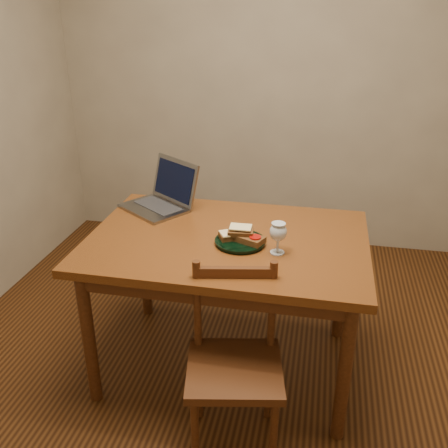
% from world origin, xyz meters
% --- Properties ---
extents(floor, '(3.20, 3.20, 0.02)m').
position_xyz_m(floor, '(0.00, 0.00, -0.01)').
color(floor, black).
rests_on(floor, ground).
extents(back_wall, '(3.20, 0.02, 2.60)m').
position_xyz_m(back_wall, '(0.00, 1.61, 1.30)').
color(back_wall, gray).
rests_on(back_wall, floor).
extents(front_wall, '(3.20, 0.02, 2.60)m').
position_xyz_m(front_wall, '(0.00, -1.61, 1.30)').
color(front_wall, gray).
rests_on(front_wall, floor).
extents(table, '(1.30, 0.90, 0.74)m').
position_xyz_m(table, '(-0.04, 0.02, 0.65)').
color(table, '#4D250C').
rests_on(table, floor).
extents(chair, '(0.44, 0.43, 0.41)m').
position_xyz_m(chair, '(0.09, -0.45, 0.44)').
color(chair, '#371B0B').
rests_on(chair, floor).
extents(plate, '(0.23, 0.23, 0.02)m').
position_xyz_m(plate, '(0.03, -0.03, 0.75)').
color(plate, black).
rests_on(plate, table).
extents(sandwich_cheese, '(0.13, 0.11, 0.04)m').
position_xyz_m(sandwich_cheese, '(-0.01, -0.02, 0.78)').
color(sandwich_cheese, '#381E0C').
rests_on(sandwich_cheese, plate).
extents(sandwich_tomato, '(0.15, 0.12, 0.04)m').
position_xyz_m(sandwich_tomato, '(0.08, -0.04, 0.78)').
color(sandwich_tomato, '#381E0C').
rests_on(sandwich_tomato, plate).
extents(sandwich_top, '(0.12, 0.08, 0.04)m').
position_xyz_m(sandwich_top, '(0.03, -0.03, 0.80)').
color(sandwich_top, '#381E0C').
rests_on(sandwich_top, plate).
extents(milk_glass, '(0.08, 0.08, 0.15)m').
position_xyz_m(milk_glass, '(0.21, -0.09, 0.81)').
color(milk_glass, white).
rests_on(milk_glass, table).
extents(laptop, '(0.45, 0.44, 0.24)m').
position_xyz_m(laptop, '(-0.45, 0.33, 0.80)').
color(laptop, slate).
rests_on(laptop, table).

